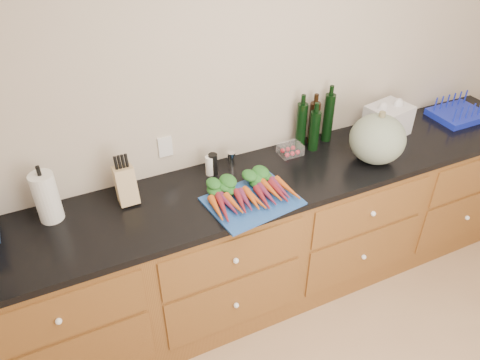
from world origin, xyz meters
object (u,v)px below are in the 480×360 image
squash (377,139)px  tomato_box (290,149)px  carrots (249,193)px  cutting_board (252,201)px  dish_rack (458,113)px  paper_towel (47,197)px  knife_block (126,185)px

squash → tomato_box: squash is taller
carrots → tomato_box: bearing=34.6°
tomato_box → carrots: bearing=-145.4°
cutting_board → squash: (0.85, 0.05, 0.14)m
squash → dish_rack: 0.91m
cutting_board → paper_towel: paper_towel is taller
squash → tomato_box: bearing=146.7°
knife_block → dish_rack: knife_block is taller
paper_towel → dish_rack: paper_towel is taller
carrots → tomato_box: (0.43, 0.30, -0.00)m
carrots → dish_rack: size_ratio=1.28×
knife_block → dish_rack: (2.33, -0.06, -0.07)m
cutting_board → carrots: 0.05m
cutting_board → dish_rack: dish_rack is taller
squash → tomato_box: 0.52m
knife_block → dish_rack: size_ratio=0.58×
tomato_box → paper_towel: bearing=-179.6°
cutting_board → tomato_box: bearing=37.7°
knife_block → paper_towel: bearing=177.1°
squash → dish_rack: (0.88, 0.19, -0.11)m
cutting_board → knife_block: size_ratio=2.31×
squash → knife_block: bearing=170.3°
paper_towel → tomato_box: 1.42m
dish_rack → cutting_board: bearing=-172.1°
squash → paper_towel: 1.86m
paper_towel → cutting_board: bearing=-18.0°
carrots → knife_block: bearing=156.1°
cutting_board → knife_block: knife_block is taller
paper_towel → carrots: bearing=-16.1°
cutting_board → tomato_box: size_ratio=3.37×
cutting_board → dish_rack: (1.73, 0.24, 0.03)m
squash → knife_block: 1.47m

